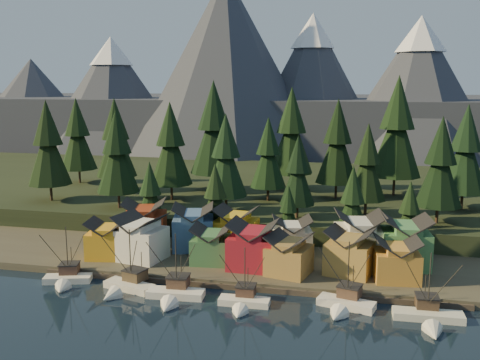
% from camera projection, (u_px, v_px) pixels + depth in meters
% --- Properties ---
extents(ground, '(500.00, 500.00, 0.00)m').
position_uv_depth(ground, '(222.00, 325.00, 84.34)').
color(ground, black).
rests_on(ground, ground).
extents(shore_strip, '(400.00, 50.00, 1.50)m').
position_uv_depth(shore_strip, '(266.00, 247.00, 122.59)').
color(shore_strip, '#3E392D').
rests_on(shore_strip, ground).
extents(hillside, '(420.00, 100.00, 6.00)m').
position_uv_depth(hillside, '(294.00, 194.00, 170.16)').
color(hillside, black).
rests_on(hillside, ground).
extents(dock, '(80.00, 4.00, 1.00)m').
position_uv_depth(dock, '(244.00, 285.00, 100.09)').
color(dock, '#4C4336').
rests_on(dock, ground).
extents(mountain_ridge, '(560.00, 190.00, 90.00)m').
position_uv_depth(mountain_ridge, '(316.00, 105.00, 285.55)').
color(mountain_ridge, '#3E4150').
rests_on(mountain_ridge, ground).
extents(boat_0, '(9.60, 10.25, 12.03)m').
position_uv_depth(boat_0, '(66.00, 271.00, 101.52)').
color(boat_0, silver).
rests_on(boat_0, ground).
extents(boat_1, '(10.46, 11.10, 12.65)m').
position_uv_depth(boat_1, '(125.00, 278.00, 97.78)').
color(boat_1, silver).
rests_on(boat_1, ground).
extents(boat_2, '(10.65, 11.47, 12.85)m').
position_uv_depth(boat_2, '(174.00, 286.00, 94.01)').
color(boat_2, white).
rests_on(boat_2, ground).
extents(boat_3, '(9.07, 9.85, 11.25)m').
position_uv_depth(boat_3, '(243.00, 295.00, 90.98)').
color(boat_3, white).
rests_on(boat_3, ground).
extents(boat_5, '(10.43, 11.09, 12.77)m').
position_uv_depth(boat_5, '(345.00, 295.00, 89.90)').
color(boat_5, white).
rests_on(boat_5, ground).
extents(boat_6, '(11.49, 12.46, 12.24)m').
position_uv_depth(boat_6, '(430.00, 309.00, 84.98)').
color(boat_6, silver).
rests_on(boat_6, ground).
extents(house_front_0, '(9.20, 8.84, 8.01)m').
position_uv_depth(house_front_0, '(108.00, 238.00, 112.30)').
color(house_front_0, gold).
rests_on(house_front_0, shore_strip).
extents(house_front_1, '(10.57, 10.28, 9.43)m').
position_uv_depth(house_front_1, '(141.00, 236.00, 110.82)').
color(house_front_1, silver).
rests_on(house_front_1, shore_strip).
extents(house_front_2, '(8.49, 8.55, 7.65)m').
position_uv_depth(house_front_2, '(212.00, 243.00, 109.13)').
color(house_front_2, '#3C703F').
rests_on(house_front_2, shore_strip).
extents(house_front_3, '(9.43, 9.00, 9.41)m').
position_uv_depth(house_front_3, '(253.00, 244.00, 105.67)').
color(house_front_3, maroon).
rests_on(house_front_3, shore_strip).
extents(house_front_4, '(9.29, 9.74, 7.79)m').
position_uv_depth(house_front_4, '(289.00, 253.00, 102.36)').
color(house_front_4, olive).
rests_on(house_front_4, shore_strip).
extents(house_front_5, '(10.04, 9.49, 8.81)m').
position_uv_depth(house_front_5, '(349.00, 251.00, 102.17)').
color(house_front_5, olive).
rests_on(house_front_5, shore_strip).
extents(house_front_6, '(8.82, 8.43, 8.00)m').
position_uv_depth(house_front_6, '(397.00, 258.00, 99.01)').
color(house_front_6, '#C28632').
rests_on(house_front_6, shore_strip).
extents(house_back_0, '(11.16, 10.90, 10.09)m').
position_uv_depth(house_back_0, '(145.00, 221.00, 121.28)').
color(house_back_0, maroon).
rests_on(house_back_0, shore_strip).
extents(house_back_1, '(10.66, 10.74, 9.82)m').
position_uv_depth(house_back_1, '(193.00, 226.00, 117.87)').
color(house_back_1, '#3D5F92').
rests_on(house_back_1, shore_strip).
extents(house_back_2, '(9.41, 8.75, 9.38)m').
position_uv_depth(house_back_2, '(236.00, 227.00, 117.82)').
color(house_back_2, gold).
rests_on(house_back_2, shore_strip).
extents(house_back_3, '(9.52, 8.86, 8.21)m').
position_uv_depth(house_back_3, '(292.00, 235.00, 113.63)').
color(house_back_3, silver).
rests_on(house_back_3, shore_strip).
extents(house_back_4, '(10.91, 10.61, 10.28)m').
position_uv_depth(house_back_4, '(359.00, 236.00, 109.22)').
color(house_back_4, beige).
rests_on(house_back_4, shore_strip).
extents(house_back_5, '(10.00, 10.10, 10.25)m').
position_uv_depth(house_back_5, '(405.00, 240.00, 106.24)').
color(house_back_5, '#48864C').
rests_on(house_back_5, shore_strip).
extents(tree_hill_0, '(11.79, 11.79, 27.47)m').
position_uv_depth(tree_hill_0, '(48.00, 146.00, 144.03)').
color(tree_hill_0, '#332319').
rests_on(tree_hill_0, hillside).
extents(tree_hill_1, '(11.87, 11.87, 27.64)m').
position_uv_depth(tree_hill_1, '(116.00, 141.00, 156.75)').
color(tree_hill_1, '#332319').
rests_on(tree_hill_1, hillside).
extents(tree_hill_2, '(10.88, 10.88, 25.34)m').
position_uv_depth(tree_hill_2, '(117.00, 155.00, 135.60)').
color(tree_hill_2, '#332319').
rests_on(tree_hill_2, hillside).
extents(tree_hill_3, '(11.58, 11.58, 26.97)m').
position_uv_depth(tree_hill_3, '(171.00, 147.00, 144.77)').
color(tree_hill_3, '#332319').
rests_on(tree_hill_3, hillside).
extents(tree_hill_4, '(14.04, 14.04, 32.70)m').
position_uv_depth(tree_hill_4, '(214.00, 131.00, 156.85)').
color(tree_hill_4, '#332319').
rests_on(tree_hill_4, hillside).
extents(tree_hill_5, '(10.57, 10.57, 24.63)m').
position_uv_depth(tree_hill_5, '(226.00, 158.00, 131.47)').
color(tree_hill_5, '#332319').
rests_on(tree_hill_5, hillside).
extents(tree_hill_6, '(9.85, 9.85, 22.94)m').
position_uv_depth(tree_hill_6, '(268.00, 155.00, 144.28)').
color(tree_hill_6, '#332319').
rests_on(tree_hill_6, hillside).
extents(tree_hill_7, '(8.48, 8.48, 19.75)m').
position_uv_depth(tree_hill_7, '(298.00, 173.00, 126.10)').
color(tree_hill_7, '#332319').
rests_on(tree_hill_7, hillside).
extents(tree_hill_8, '(11.90, 11.90, 27.72)m').
position_uv_depth(tree_hill_8, '(337.00, 144.00, 146.60)').
color(tree_hill_8, '#332319').
rests_on(tree_hill_8, hillside).
extents(tree_hill_9, '(9.63, 9.63, 22.44)m').
position_uv_depth(tree_hill_9, '(367.00, 165.00, 129.05)').
color(tree_hill_9, '#332319').
rests_on(tree_hill_9, hillside).
extents(tree_hill_10, '(14.62, 14.62, 34.06)m').
position_uv_depth(tree_hill_10, '(397.00, 130.00, 150.16)').
color(tree_hill_10, '#332319').
rests_on(tree_hill_10, hillside).
extents(tree_hill_11, '(10.56, 10.56, 24.60)m').
position_uv_depth(tree_hill_11, '(440.00, 165.00, 120.55)').
color(tree_hill_11, '#332319').
rests_on(tree_hill_11, hillside).
extents(tree_hill_12, '(11.50, 11.50, 26.78)m').
position_uv_depth(tree_hill_12, '(465.00, 152.00, 133.94)').
color(tree_hill_12, '#332319').
rests_on(tree_hill_12, hillside).
extents(tree_hill_15, '(13.21, 13.21, 30.76)m').
position_uv_depth(tree_hill_15, '(291.00, 134.00, 158.95)').
color(tree_hill_15, '#332319').
rests_on(tree_hill_15, hillside).
extents(tree_hill_16, '(11.71, 11.71, 27.28)m').
position_uv_depth(tree_hill_16, '(78.00, 137.00, 170.31)').
color(tree_hill_16, '#332319').
rests_on(tree_hill_16, hillside).
extents(tree_shore_0, '(7.78, 7.78, 18.13)m').
position_uv_depth(tree_shore_0, '(150.00, 196.00, 126.81)').
color(tree_shore_0, '#332319').
rests_on(tree_shore_0, shore_strip).
extents(tree_shore_1, '(7.83, 7.83, 18.24)m').
position_uv_depth(tree_shore_1, '(215.00, 199.00, 123.30)').
color(tree_shore_1, '#332319').
rests_on(tree_shore_1, shore_strip).
extents(tree_shore_2, '(5.96, 5.96, 13.89)m').
position_uv_depth(tree_shore_2, '(288.00, 213.00, 120.01)').
color(tree_shore_2, '#332319').
rests_on(tree_shore_2, shore_strip).
extents(tree_shore_3, '(8.06, 8.06, 18.77)m').
position_uv_depth(tree_shore_3, '(352.00, 204.00, 116.48)').
color(tree_shore_3, '#332319').
rests_on(tree_shore_3, shore_strip).
extents(tree_shore_4, '(6.83, 6.83, 15.90)m').
position_uv_depth(tree_shore_4, '(409.00, 214.00, 114.14)').
color(tree_shore_4, '#332319').
rests_on(tree_shore_4, shore_strip).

